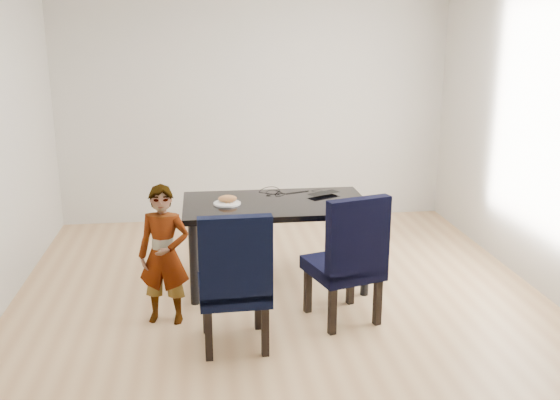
{
  "coord_description": "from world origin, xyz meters",
  "views": [
    {
      "loc": [
        -0.62,
        -4.68,
        2.21
      ],
      "look_at": [
        0.0,
        0.2,
        0.85
      ],
      "focal_mm": 40.0,
      "sensor_mm": 36.0,
      "label": 1
    }
  ],
  "objects": [
    {
      "name": "floor",
      "position": [
        0.0,
        0.0,
        -0.01
      ],
      "size": [
        4.5,
        5.0,
        0.01
      ],
      "primitive_type": "cube",
      "color": "tan",
      "rests_on": "ground"
    },
    {
      "name": "wall_back",
      "position": [
        0.0,
        2.5,
        1.35
      ],
      "size": [
        4.5,
        0.01,
        2.7
      ],
      "primitive_type": "cube",
      "color": "silver",
      "rests_on": "ground"
    },
    {
      "name": "wall_front",
      "position": [
        0.0,
        -2.5,
        1.35
      ],
      "size": [
        4.5,
        0.01,
        2.7
      ],
      "primitive_type": "cube",
      "color": "white",
      "rests_on": "ground"
    },
    {
      "name": "wall_right",
      "position": [
        2.25,
        0.0,
        1.35
      ],
      "size": [
        0.01,
        5.0,
        2.7
      ],
      "primitive_type": "cube",
      "color": "silver",
      "rests_on": "ground"
    },
    {
      "name": "dining_table",
      "position": [
        0.0,
        0.5,
        0.38
      ],
      "size": [
        1.6,
        0.9,
        0.75
      ],
      "primitive_type": "cube",
      "color": "black",
      "rests_on": "floor"
    },
    {
      "name": "chair_left",
      "position": [
        -0.43,
        -0.59,
        0.51
      ],
      "size": [
        0.51,
        0.53,
        1.03
      ],
      "primitive_type": "cube",
      "rotation": [
        0.0,
        0.0,
        0.03
      ],
      "color": "black",
      "rests_on": "floor"
    },
    {
      "name": "chair_right",
      "position": [
        0.43,
        -0.28,
        0.52
      ],
      "size": [
        0.62,
        0.64,
        1.03
      ],
      "primitive_type": "cube",
      "rotation": [
        0.0,
        0.0,
        0.29
      ],
      "color": "black",
      "rests_on": "floor"
    },
    {
      "name": "child",
      "position": [
        -0.93,
        -0.15,
        0.54
      ],
      "size": [
        0.44,
        0.34,
        1.09
      ],
      "primitive_type": "imported",
      "rotation": [
        0.0,
        0.0,
        -0.21
      ],
      "color": "#F64314",
      "rests_on": "floor"
    },
    {
      "name": "plate",
      "position": [
        -0.42,
        0.48,
        0.76
      ],
      "size": [
        0.26,
        0.26,
        0.01
      ],
      "primitive_type": "cylinder",
      "rotation": [
        0.0,
        0.0,
        0.1
      ],
      "color": "silver",
      "rests_on": "dining_table"
    },
    {
      "name": "sandwich",
      "position": [
        -0.42,
        0.5,
        0.8
      ],
      "size": [
        0.18,
        0.12,
        0.07
      ],
      "primitive_type": "ellipsoid",
      "rotation": [
        0.0,
        0.0,
        0.32
      ],
      "color": "#A86D3C",
      "rests_on": "plate"
    },
    {
      "name": "laptop",
      "position": [
        0.44,
        0.71,
        0.76
      ],
      "size": [
        0.34,
        0.3,
        0.02
      ],
      "primitive_type": "imported",
      "rotation": [
        0.0,
        0.0,
        3.62
      ],
      "color": "black",
      "rests_on": "dining_table"
    },
    {
      "name": "cable_tangle",
      "position": [
        0.02,
        0.76,
        0.75
      ],
      "size": [
        0.2,
        0.2,
        0.01
      ],
      "primitive_type": "torus",
      "rotation": [
        0.0,
        0.0,
        0.33
      ],
      "color": "black",
      "rests_on": "dining_table"
    }
  ]
}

